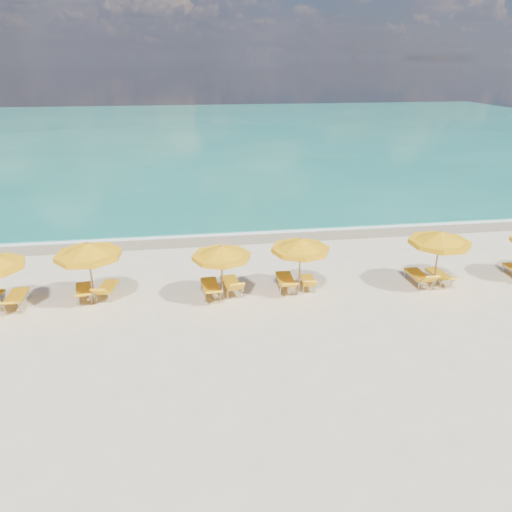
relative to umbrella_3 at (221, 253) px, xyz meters
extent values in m
plane|color=beige|center=(1.56, -0.08, -1.98)|extent=(120.00, 120.00, 0.00)
cube|color=#14715E|center=(1.56, 47.92, -1.98)|extent=(120.00, 80.00, 0.30)
cube|color=tan|center=(1.56, 7.32, -1.98)|extent=(120.00, 2.60, 0.01)
cube|color=white|center=(1.56, 8.12, -1.98)|extent=(120.00, 1.20, 0.03)
cube|color=white|center=(-4.44, 16.92, -1.98)|extent=(14.00, 0.36, 0.05)
cube|color=white|center=(9.56, 23.92, -1.98)|extent=(18.00, 0.30, 0.05)
cylinder|color=#A77E53|center=(-4.98, 0.44, -0.76)|extent=(0.08, 0.08, 2.44)
cone|color=#FBAB0C|center=(-4.98, 0.44, 0.27)|extent=(3.12, 3.12, 0.49)
cylinder|color=#FBAB0C|center=(-4.98, 0.44, 0.03)|extent=(3.15, 3.15, 0.20)
sphere|color=#A77E53|center=(-4.98, 0.44, 0.51)|extent=(0.11, 0.11, 0.11)
cylinder|color=#A77E53|center=(0.00, 0.00, -0.87)|extent=(0.07, 0.07, 2.22)
cone|color=#FBAB0C|center=(0.00, 0.00, 0.07)|extent=(2.35, 2.35, 0.44)
cylinder|color=#FBAB0C|center=(0.00, 0.00, -0.15)|extent=(2.37, 2.37, 0.18)
sphere|color=#A77E53|center=(0.00, 0.00, 0.29)|extent=(0.10, 0.10, 0.10)
cylinder|color=#A77E53|center=(3.14, 0.19, -0.85)|extent=(0.07, 0.07, 2.27)
cone|color=#FBAB0C|center=(3.14, 0.19, 0.11)|extent=(2.44, 2.44, 0.45)
cylinder|color=#FBAB0C|center=(3.14, 0.19, -0.12)|extent=(2.46, 2.46, 0.18)
sphere|color=#A77E53|center=(3.14, 0.19, 0.34)|extent=(0.10, 0.10, 0.10)
cylinder|color=#A77E53|center=(8.82, -0.16, -0.78)|extent=(0.07, 0.07, 2.40)
cone|color=#FBAB0C|center=(8.82, -0.16, 0.23)|extent=(3.15, 3.15, 0.48)
cylinder|color=#FBAB0C|center=(8.82, -0.16, -0.01)|extent=(3.18, 3.18, 0.19)
sphere|color=#A77E53|center=(8.82, -0.16, 0.47)|extent=(0.11, 0.11, 0.11)
cube|color=#FBB00F|center=(-7.90, 0.71, -1.59)|extent=(0.62, 1.38, 0.08)
cube|color=#FBB00F|center=(-7.89, -0.26, -1.43)|extent=(0.62, 0.62, 0.37)
cube|color=#FBB00F|center=(-5.46, 0.99, -1.61)|extent=(0.78, 1.36, 0.08)
cube|color=#FBB00F|center=(-5.30, 0.10, -1.47)|extent=(0.66, 0.66, 0.35)
cube|color=#FBB00F|center=(-4.52, 1.05, -1.60)|extent=(0.82, 1.40, 0.08)
cube|color=#FBB00F|center=(-4.68, 0.17, -1.40)|extent=(0.67, 0.62, 0.46)
cube|color=#FBB00F|center=(-0.45, 0.53, -1.57)|extent=(0.73, 1.47, 0.09)
cube|color=#FBB00F|center=(-0.38, -0.49, -1.41)|extent=(0.68, 0.69, 0.38)
cube|color=#FBB00F|center=(0.41, 0.68, -1.58)|extent=(0.77, 1.45, 0.09)
cube|color=#FBB00F|center=(0.51, -0.24, -1.36)|extent=(0.68, 0.61, 0.50)
cube|color=#FBB00F|center=(2.67, 0.68, -1.57)|extent=(0.71, 1.45, 0.09)
cube|color=#FBB00F|center=(2.62, -0.32, -1.39)|extent=(0.67, 0.65, 0.42)
cube|color=#FBB00F|center=(3.61, 0.58, -1.65)|extent=(0.67, 1.21, 0.07)
cube|color=#FBB00F|center=(3.50, -0.18, -1.46)|extent=(0.57, 0.50, 0.42)
cube|color=#FBB00F|center=(8.30, 0.27, -1.58)|extent=(0.66, 1.41, 0.09)
cube|color=#FBB00F|center=(8.33, -0.67, -1.36)|extent=(0.64, 0.56, 0.50)
cube|color=#FBB00F|center=(9.26, 0.34, -1.62)|extent=(0.66, 1.29, 0.08)
cube|color=#FBB00F|center=(9.34, -0.53, -1.49)|extent=(0.60, 0.60, 0.33)
camera|label=1|loc=(-1.33, -17.76, 6.93)|focal=35.00mm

